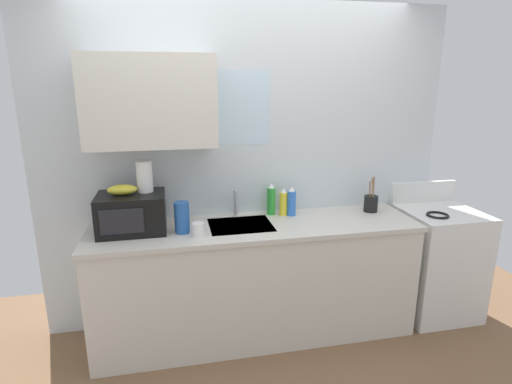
{
  "coord_description": "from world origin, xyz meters",
  "views": [
    {
      "loc": [
        -0.59,
        -2.78,
        1.92
      ],
      "look_at": [
        0.0,
        0.0,
        1.15
      ],
      "focal_mm": 28.66,
      "sensor_mm": 36.0,
      "label": 1
    }
  ],
  "objects_px": {
    "mug_white": "(198,229)",
    "paper_towel_roll": "(145,176)",
    "microwave": "(132,213)",
    "dish_soap_bottle_blue": "(291,202)",
    "cereal_canister": "(182,218)",
    "utensil_crock": "(371,203)",
    "stove_range": "(436,261)",
    "dish_soap_bottle_green": "(271,200)",
    "dish_soap_bottle_yellow": "(283,202)",
    "banana_bunch": "(122,190)"
  },
  "relations": [
    {
      "from": "stove_range",
      "to": "dish_soap_bottle_blue",
      "type": "bearing_deg",
      "value": 172.7
    },
    {
      "from": "stove_range",
      "to": "dish_soap_bottle_yellow",
      "type": "bearing_deg",
      "value": 172.14
    },
    {
      "from": "banana_bunch",
      "to": "dish_soap_bottle_blue",
      "type": "height_order",
      "value": "banana_bunch"
    },
    {
      "from": "dish_soap_bottle_blue",
      "to": "utensil_crock",
      "type": "bearing_deg",
      "value": -3.67
    },
    {
      "from": "utensil_crock",
      "to": "paper_towel_roll",
      "type": "bearing_deg",
      "value": -179.35
    },
    {
      "from": "banana_bunch",
      "to": "dish_soap_bottle_green",
      "type": "height_order",
      "value": "banana_bunch"
    },
    {
      "from": "stove_range",
      "to": "microwave",
      "type": "relative_size",
      "value": 2.35
    },
    {
      "from": "dish_soap_bottle_green",
      "to": "dish_soap_bottle_blue",
      "type": "xyz_separation_m",
      "value": [
        0.15,
        -0.05,
        -0.01
      ]
    },
    {
      "from": "stove_range",
      "to": "microwave",
      "type": "xyz_separation_m",
      "value": [
        -2.43,
        0.04,
        0.58
      ]
    },
    {
      "from": "dish_soap_bottle_blue",
      "to": "dish_soap_bottle_green",
      "type": "bearing_deg",
      "value": 160.1
    },
    {
      "from": "paper_towel_roll",
      "to": "dish_soap_bottle_blue",
      "type": "xyz_separation_m",
      "value": [
        1.09,
        0.06,
        -0.27
      ]
    },
    {
      "from": "mug_white",
      "to": "paper_towel_roll",
      "type": "bearing_deg",
      "value": 145.07
    },
    {
      "from": "utensil_crock",
      "to": "dish_soap_bottle_yellow",
      "type": "bearing_deg",
      "value": 175.0
    },
    {
      "from": "stove_range",
      "to": "dish_soap_bottle_blue",
      "type": "distance_m",
      "value": 1.36
    },
    {
      "from": "paper_towel_roll",
      "to": "dish_soap_bottle_blue",
      "type": "relative_size",
      "value": 0.95
    },
    {
      "from": "dish_soap_bottle_yellow",
      "to": "banana_bunch",
      "type": "bearing_deg",
      "value": -173.62
    },
    {
      "from": "microwave",
      "to": "banana_bunch",
      "type": "height_order",
      "value": "banana_bunch"
    },
    {
      "from": "stove_range",
      "to": "utensil_crock",
      "type": "bearing_deg",
      "value": 168.66
    },
    {
      "from": "dish_soap_bottle_blue",
      "to": "dish_soap_bottle_yellow",
      "type": "bearing_deg",
      "value": 161.04
    },
    {
      "from": "dish_soap_bottle_yellow",
      "to": "cereal_canister",
      "type": "height_order",
      "value": "same"
    },
    {
      "from": "banana_bunch",
      "to": "dish_soap_bottle_green",
      "type": "distance_m",
      "value": 1.12
    },
    {
      "from": "dish_soap_bottle_blue",
      "to": "mug_white",
      "type": "bearing_deg",
      "value": -158.09
    },
    {
      "from": "microwave",
      "to": "paper_towel_roll",
      "type": "height_order",
      "value": "paper_towel_roll"
    },
    {
      "from": "cereal_canister",
      "to": "utensil_crock",
      "type": "height_order",
      "value": "utensil_crock"
    },
    {
      "from": "dish_soap_bottle_yellow",
      "to": "mug_white",
      "type": "xyz_separation_m",
      "value": [
        -0.69,
        -0.32,
        -0.06
      ]
    },
    {
      "from": "dish_soap_bottle_blue",
      "to": "cereal_canister",
      "type": "bearing_deg",
      "value": -166.06
    },
    {
      "from": "banana_bunch",
      "to": "mug_white",
      "type": "bearing_deg",
      "value": -21.05
    },
    {
      "from": "stove_range",
      "to": "banana_bunch",
      "type": "distance_m",
      "value": 2.59
    },
    {
      "from": "dish_soap_bottle_green",
      "to": "mug_white",
      "type": "height_order",
      "value": "dish_soap_bottle_green"
    },
    {
      "from": "cereal_canister",
      "to": "banana_bunch",
      "type": "bearing_deg",
      "value": 165.62
    },
    {
      "from": "microwave",
      "to": "mug_white",
      "type": "relative_size",
      "value": 4.84
    },
    {
      "from": "microwave",
      "to": "paper_towel_roll",
      "type": "relative_size",
      "value": 2.09
    },
    {
      "from": "dish_soap_bottle_green",
      "to": "mug_white",
      "type": "distance_m",
      "value": 0.7
    },
    {
      "from": "banana_bunch",
      "to": "dish_soap_bottle_blue",
      "type": "distance_m",
      "value": 1.26
    },
    {
      "from": "cereal_canister",
      "to": "utensil_crock",
      "type": "bearing_deg",
      "value": 6.41
    },
    {
      "from": "dish_soap_bottle_green",
      "to": "dish_soap_bottle_yellow",
      "type": "height_order",
      "value": "dish_soap_bottle_green"
    },
    {
      "from": "microwave",
      "to": "dish_soap_bottle_blue",
      "type": "xyz_separation_m",
      "value": [
        1.19,
        0.11,
        -0.03
      ]
    },
    {
      "from": "banana_bunch",
      "to": "cereal_canister",
      "type": "xyz_separation_m",
      "value": [
        0.39,
        -0.1,
        -0.19
      ]
    },
    {
      "from": "utensil_crock",
      "to": "cereal_canister",
      "type": "bearing_deg",
      "value": -173.59
    },
    {
      "from": "dish_soap_bottle_yellow",
      "to": "dish_soap_bottle_blue",
      "type": "bearing_deg",
      "value": -18.96
    },
    {
      "from": "microwave",
      "to": "utensil_crock",
      "type": "bearing_deg",
      "value": 2.21
    },
    {
      "from": "stove_range",
      "to": "cereal_canister",
      "type": "height_order",
      "value": "cereal_canister"
    },
    {
      "from": "dish_soap_bottle_yellow",
      "to": "dish_soap_bottle_green",
      "type": "bearing_deg",
      "value": 159.48
    },
    {
      "from": "dish_soap_bottle_green",
      "to": "dish_soap_bottle_yellow",
      "type": "bearing_deg",
      "value": -20.52
    },
    {
      "from": "cereal_canister",
      "to": "utensil_crock",
      "type": "relative_size",
      "value": 0.77
    },
    {
      "from": "microwave",
      "to": "dish_soap_bottle_blue",
      "type": "height_order",
      "value": "microwave"
    },
    {
      "from": "dish_soap_bottle_yellow",
      "to": "utensil_crock",
      "type": "relative_size",
      "value": 0.76
    },
    {
      "from": "paper_towel_roll",
      "to": "dish_soap_bottle_yellow",
      "type": "height_order",
      "value": "paper_towel_roll"
    },
    {
      "from": "dish_soap_bottle_yellow",
      "to": "dish_soap_bottle_blue",
      "type": "relative_size",
      "value": 0.95
    },
    {
      "from": "dish_soap_bottle_green",
      "to": "dish_soap_bottle_blue",
      "type": "height_order",
      "value": "dish_soap_bottle_green"
    }
  ]
}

